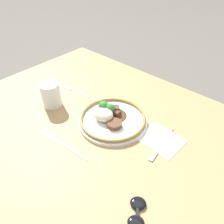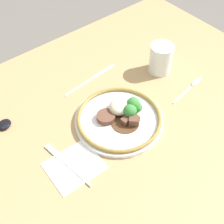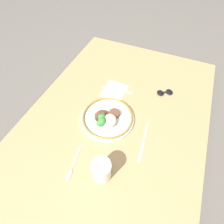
{
  "view_description": "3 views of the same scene",
  "coord_description": "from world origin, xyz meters",
  "px_view_note": "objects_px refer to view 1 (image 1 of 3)",
  "views": [
    {
      "loc": [
        -0.42,
        0.45,
        0.63
      ],
      "look_at": [
        0.03,
        -0.05,
        0.07
      ],
      "focal_mm": 35.0,
      "sensor_mm": 36.0,
      "label": 1
    },
    {
      "loc": [
        -0.39,
        -0.5,
        0.79
      ],
      "look_at": [
        0.0,
        -0.02,
        0.08
      ],
      "focal_mm": 50.0,
      "sensor_mm": 36.0,
      "label": 2
    },
    {
      "loc": [
        0.49,
        0.18,
        0.79
      ],
      "look_at": [
        -0.0,
        -0.02,
        0.08
      ],
      "focal_mm": 28.0,
      "sensor_mm": 36.0,
      "label": 3
    }
  ],
  "objects_px": {
    "knife": "(62,144)",
    "juice_glass": "(51,96)",
    "plate": "(111,118)",
    "spoon": "(71,89)",
    "sunglasses": "(137,213)",
    "fork": "(160,146)"
  },
  "relations": [
    {
      "from": "plate",
      "to": "spoon",
      "type": "xyz_separation_m",
      "value": [
        0.3,
        -0.04,
        -0.02
      ]
    },
    {
      "from": "plate",
      "to": "knife",
      "type": "height_order",
      "value": "plate"
    },
    {
      "from": "juice_glass",
      "to": "fork",
      "type": "height_order",
      "value": "juice_glass"
    },
    {
      "from": "knife",
      "to": "juice_glass",
      "type": "bearing_deg",
      "value": -33.67
    },
    {
      "from": "plate",
      "to": "juice_glass",
      "type": "xyz_separation_m",
      "value": [
        0.26,
        0.09,
        0.03
      ]
    },
    {
      "from": "plate",
      "to": "knife",
      "type": "bearing_deg",
      "value": 76.83
    },
    {
      "from": "knife",
      "to": "spoon",
      "type": "distance_m",
      "value": 0.35
    },
    {
      "from": "spoon",
      "to": "plate",
      "type": "bearing_deg",
      "value": 164.25
    },
    {
      "from": "sunglasses",
      "to": "spoon",
      "type": "bearing_deg",
      "value": -54.86
    },
    {
      "from": "spoon",
      "to": "sunglasses",
      "type": "relative_size",
      "value": 1.65
    },
    {
      "from": "fork",
      "to": "sunglasses",
      "type": "xyz_separation_m",
      "value": [
        -0.08,
        0.25,
        0.0
      ]
    },
    {
      "from": "sunglasses",
      "to": "knife",
      "type": "bearing_deg",
      "value": -34.33
    },
    {
      "from": "juice_glass",
      "to": "sunglasses",
      "type": "xyz_separation_m",
      "value": [
        -0.57,
        0.14,
        -0.04
      ]
    },
    {
      "from": "juice_glass",
      "to": "spoon",
      "type": "distance_m",
      "value": 0.14
    },
    {
      "from": "sunglasses",
      "to": "fork",
      "type": "bearing_deg",
      "value": -102.0
    },
    {
      "from": "fork",
      "to": "spoon",
      "type": "bearing_deg",
      "value": -99.51
    },
    {
      "from": "spoon",
      "to": "sunglasses",
      "type": "bearing_deg",
      "value": 147.3
    },
    {
      "from": "juice_glass",
      "to": "spoon",
      "type": "xyz_separation_m",
      "value": [
        0.04,
        -0.13,
        -0.05
      ]
    },
    {
      "from": "plate",
      "to": "juice_glass",
      "type": "height_order",
      "value": "juice_glass"
    },
    {
      "from": "knife",
      "to": "spoon",
      "type": "bearing_deg",
      "value": -49.63
    },
    {
      "from": "plate",
      "to": "sunglasses",
      "type": "bearing_deg",
      "value": 142.44
    },
    {
      "from": "juice_glass",
      "to": "knife",
      "type": "xyz_separation_m",
      "value": [
        -0.22,
        0.12,
        -0.05
      ]
    }
  ]
}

